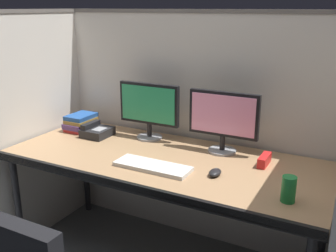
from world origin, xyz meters
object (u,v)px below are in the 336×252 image
at_px(desk, 163,166).
at_px(book_stack, 81,122).
at_px(red_stapler, 264,160).
at_px(monitor_left, 149,107).
at_px(desk_phone, 97,131).
at_px(monitor_right, 223,118).
at_px(computer_mouse, 215,173).
at_px(soda_can, 289,189).
at_px(keyboard_main, 153,166).

height_order(desk, book_stack, book_stack).
bearing_deg(red_stapler, monitor_left, 173.11).
bearing_deg(red_stapler, desk_phone, -178.51).
relative_size(monitor_right, red_stapler, 2.87).
relative_size(desk, computer_mouse, 19.79).
relative_size(desk, red_stapler, 12.67).
xyz_separation_m(monitor_left, soda_can, (1.01, -0.47, -0.15)).
relative_size(computer_mouse, soda_can, 0.79).
height_order(monitor_left, monitor_right, same).
relative_size(desk, keyboard_main, 4.42).
distance_m(desk, monitor_left, 0.46).
bearing_deg(desk, computer_mouse, -13.93).
distance_m(monitor_right, keyboard_main, 0.52).
distance_m(book_stack, soda_can, 1.59).
height_order(monitor_right, computer_mouse, monitor_right).
height_order(monitor_left, desk_phone, monitor_left).
height_order(monitor_left, computer_mouse, monitor_left).
relative_size(book_stack, desk_phone, 1.20).
distance_m(keyboard_main, book_stack, 0.88).
distance_m(monitor_left, keyboard_main, 0.55).
height_order(computer_mouse, soda_can, soda_can).
height_order(book_stack, red_stapler, book_stack).
bearing_deg(desk_phone, desk, -13.84).
distance_m(monitor_right, book_stack, 1.07).
bearing_deg(monitor_right, soda_can, -43.37).
bearing_deg(keyboard_main, soda_can, -3.37).
relative_size(monitor_left, keyboard_main, 1.00).
distance_m(soda_can, red_stapler, 0.43).
xyz_separation_m(monitor_right, soda_can, (0.48, -0.46, -0.15)).
distance_m(monitor_left, desk_phone, 0.41).
bearing_deg(soda_can, desk, 165.18).
xyz_separation_m(monitor_right, desk_phone, (-0.86, -0.11, -0.18)).
bearing_deg(red_stapler, soda_can, -61.49).
xyz_separation_m(book_stack, soda_can, (1.54, -0.41, 0.00)).
bearing_deg(desk, desk_phone, 166.16).
xyz_separation_m(keyboard_main, book_stack, (-0.80, 0.36, 0.05)).
xyz_separation_m(keyboard_main, computer_mouse, (0.34, 0.07, 0.01)).
relative_size(soda_can, red_stapler, 0.81).
bearing_deg(desk_phone, keyboard_main, -26.20).
xyz_separation_m(computer_mouse, desk_phone, (-0.95, 0.24, 0.02)).
bearing_deg(monitor_left, desk_phone, -159.71).
height_order(monitor_left, red_stapler, monitor_left).
xyz_separation_m(desk, computer_mouse, (0.36, -0.09, 0.07)).
height_order(monitor_left, soda_can, monitor_left).
bearing_deg(keyboard_main, desk_phone, 153.80).
bearing_deg(soda_can, computer_mouse, 164.39).
bearing_deg(soda_can, keyboard_main, 176.63).
distance_m(book_stack, desk_phone, 0.20).
height_order(desk, desk_phone, desk_phone).
xyz_separation_m(monitor_right, red_stapler, (0.28, -0.08, -0.19)).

